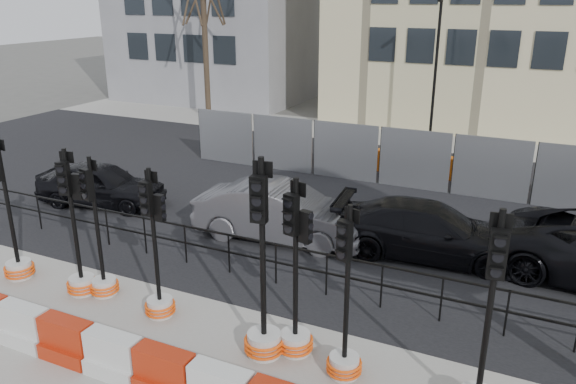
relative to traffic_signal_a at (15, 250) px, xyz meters
The scene contains 18 objects.
ground 5.57m from the traffic_signal_a, 10.67° to the left, with size 120.00×120.00×0.00m, color #51514C.
road 9.71m from the traffic_signal_a, 55.92° to the left, with size 40.00×14.00×0.03m, color black.
sidewalk_far 17.88m from the traffic_signal_a, 72.31° to the left, with size 40.00×4.00×0.02m, color gray.
kerb_railing 5.87m from the traffic_signal_a, 22.27° to the left, with size 18.00×0.04×1.00m.
heras_fencing 12.10m from the traffic_signal_a, 63.41° to the left, with size 14.33×1.72×2.00m.
lamp_post_far 17.25m from the traffic_signal_a, 69.67° to the left, with size 0.12×0.56×6.00m.
barrier_row 5.72m from the traffic_signal_a, 18.12° to the right, with size 13.60×0.50×0.80m.
traffic_signal_a is the anchor object (origin of this frame).
traffic_signal_b 1.84m from the traffic_signal_a, ahead, with size 0.64×0.64×3.25m.
traffic_signal_c 2.31m from the traffic_signal_a, ahead, with size 0.61×0.61×3.10m.
traffic_signal_d 3.91m from the traffic_signal_a, ahead, with size 0.61×0.61×3.11m.
traffic_signal_e 6.40m from the traffic_signal_a, ahead, with size 0.73×0.73×3.69m.
traffic_signal_f 6.87m from the traffic_signal_a, ahead, with size 0.65×0.65×3.32m.
traffic_signal_g 7.88m from the traffic_signal_a, ahead, with size 0.61×0.61×3.10m.
traffic_signal_h 10.04m from the traffic_signal_a, ahead, with size 0.67×0.67×3.40m.
car_a 4.75m from the traffic_signal_a, 109.98° to the left, with size 4.13×2.23×1.33m, color black.
car_b 6.32m from the traffic_signal_a, 45.43° to the left, with size 4.65×1.97×1.49m, color #4E4E53.
car_c 9.64m from the traffic_signal_a, 32.17° to the left, with size 4.80×2.32×1.35m, color black.
Camera 1 is at (4.99, -8.75, 6.11)m, focal length 35.00 mm.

